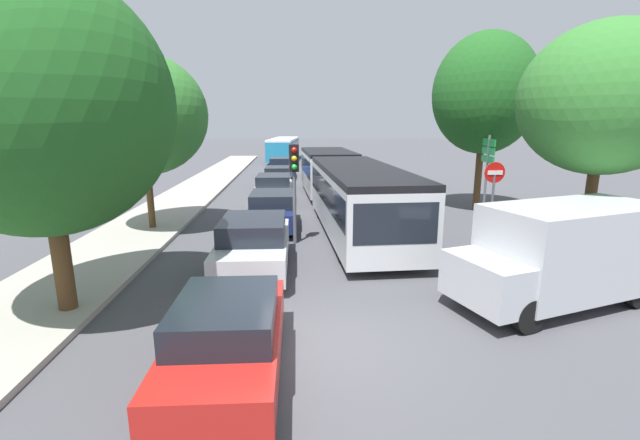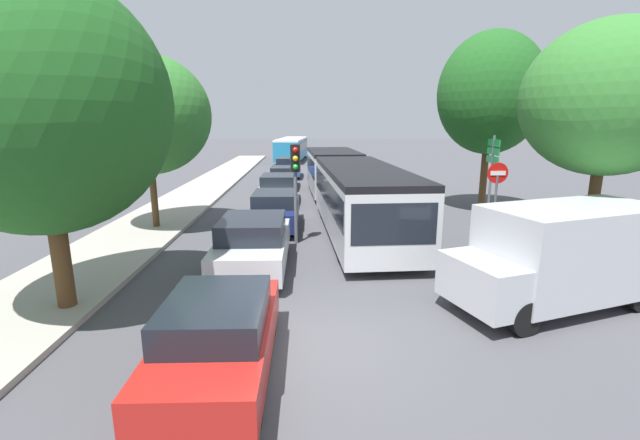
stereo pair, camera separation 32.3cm
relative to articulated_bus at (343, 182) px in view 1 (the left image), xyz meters
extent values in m
plane|color=#47474C|center=(-1.63, -11.72, -1.47)|extent=(200.00, 200.00, 0.00)
cube|color=#9E998E|center=(-8.16, 8.14, -1.40)|extent=(3.20, 49.71, 0.14)
cube|color=silver|center=(0.18, -3.70, -0.16)|extent=(3.03, 9.68, 2.07)
cube|color=black|center=(0.18, -3.70, 0.21)|extent=(3.03, 9.30, 0.91)
cube|color=black|center=(0.18, -3.70, 0.97)|extent=(3.03, 9.68, 0.20)
cube|color=silver|center=(-0.26, 5.36, -0.16)|extent=(2.88, 6.67, 2.07)
cube|color=black|center=(-0.26, 5.36, 0.21)|extent=(2.89, 6.41, 0.91)
cube|color=black|center=(-0.26, 5.36, 0.97)|extent=(2.88, 6.67, 0.20)
cylinder|color=black|center=(-0.08, 1.59, -0.16)|extent=(1.95, 1.10, 1.90)
cube|color=black|center=(0.41, -8.44, 0.09)|extent=(2.26, 0.21, 1.11)
cylinder|color=black|center=(1.41, -6.70, -0.96)|extent=(0.35, 1.02, 1.01)
cylinder|color=black|center=(-0.75, -6.81, -0.96)|extent=(0.35, 1.02, 1.01)
cylinder|color=black|center=(1.11, -0.59, -0.96)|extent=(0.35, 1.02, 1.01)
cylinder|color=black|center=(-1.05, -0.69, -0.96)|extent=(0.35, 1.02, 1.01)
cylinder|color=black|center=(0.82, 5.41, -0.96)|extent=(0.35, 1.02, 1.01)
cylinder|color=black|center=(-1.34, 5.31, -0.96)|extent=(0.35, 1.02, 1.01)
cube|color=teal|center=(-3.25, 28.00, -0.24)|extent=(3.40, 11.25, 1.93)
cube|color=black|center=(-3.25, 28.00, 0.11)|extent=(3.37, 10.70, 0.81)
cube|color=silver|center=(-3.25, 28.00, 0.82)|extent=(3.40, 11.25, 0.19)
cylinder|color=black|center=(-3.96, 31.73, -0.99)|extent=(0.37, 0.98, 0.96)
cylinder|color=black|center=(-1.91, 31.55, -0.99)|extent=(0.37, 0.98, 0.96)
cylinder|color=black|center=(-4.56, 24.78, -0.99)|extent=(0.37, 0.98, 0.96)
cylinder|color=black|center=(-2.51, 24.60, -0.99)|extent=(0.37, 0.98, 0.96)
cube|color=#B21E19|center=(-3.32, -12.59, -0.89)|extent=(1.73, 4.03, 0.65)
cube|color=black|center=(-3.32, -12.69, -0.32)|extent=(1.58, 2.11, 0.50)
cylinder|color=black|center=(-4.02, -11.30, -1.16)|extent=(0.21, 0.61, 0.61)
cylinder|color=black|center=(-2.59, -11.31, -1.16)|extent=(0.21, 0.61, 0.61)
cylinder|color=black|center=(-4.04, -13.87, -1.16)|extent=(0.21, 0.61, 0.61)
cylinder|color=black|center=(-2.61, -13.88, -1.16)|extent=(0.21, 0.61, 0.61)
cube|color=#B7BABF|center=(-3.35, -7.38, -0.84)|extent=(1.90, 4.43, 0.72)
cube|color=black|center=(-3.35, -7.48, -0.21)|extent=(1.74, 2.32, 0.55)
cylinder|color=black|center=(-4.13, -5.96, -1.13)|extent=(0.24, 0.67, 0.67)
cylinder|color=black|center=(-2.56, -5.97, -1.13)|extent=(0.24, 0.67, 0.67)
cylinder|color=black|center=(-4.15, -8.79, -1.13)|extent=(0.24, 0.67, 0.67)
cylinder|color=black|center=(-2.57, -8.80, -1.13)|extent=(0.24, 0.67, 0.67)
cube|color=navy|center=(-3.05, -2.49, -0.87)|extent=(1.81, 4.22, 0.68)
cube|color=black|center=(-3.06, -2.59, -0.27)|extent=(1.65, 2.21, 0.52)
cylinder|color=black|center=(-3.79, -1.14, -1.15)|extent=(0.22, 0.64, 0.64)
cylinder|color=black|center=(-2.30, -1.15, -1.15)|extent=(0.22, 0.64, 0.64)
cylinder|color=black|center=(-3.81, -3.83, -1.15)|extent=(0.22, 0.64, 0.64)
cylinder|color=black|center=(-2.31, -3.84, -1.15)|extent=(0.22, 0.64, 0.64)
cube|color=white|center=(-3.25, 2.93, -0.86)|extent=(1.83, 4.27, 0.69)
cube|color=black|center=(-3.26, 2.83, -0.25)|extent=(1.67, 2.24, 0.53)
cylinder|color=black|center=(-4.00, 4.30, -1.14)|extent=(0.23, 0.65, 0.65)
cylinder|color=black|center=(-2.49, 4.29, -1.14)|extent=(0.23, 0.65, 0.65)
cylinder|color=black|center=(-4.02, 1.57, -1.14)|extent=(0.23, 0.65, 0.65)
cylinder|color=black|center=(-2.51, 1.56, -1.14)|extent=(0.23, 0.65, 0.65)
cube|color=#47474C|center=(-3.23, 8.17, -0.91)|extent=(1.68, 3.91, 0.63)
cube|color=black|center=(-3.23, 8.08, -0.36)|extent=(1.53, 2.05, 0.48)
cylinder|color=black|center=(-3.92, 9.42, -1.17)|extent=(0.21, 0.59, 0.59)
cylinder|color=black|center=(-2.53, 9.41, -1.17)|extent=(0.21, 0.59, 0.59)
cylinder|color=black|center=(-3.93, 6.93, -1.17)|extent=(0.21, 0.59, 0.59)
cylinder|color=black|center=(-2.55, 6.92, -1.17)|extent=(0.21, 0.59, 0.59)
cube|color=#284799|center=(-3.13, 13.56, -0.86)|extent=(1.84, 4.30, 0.69)
cube|color=black|center=(-3.13, 13.45, -0.24)|extent=(1.69, 2.26, 0.53)
cylinder|color=black|center=(-3.89, 14.93, -1.14)|extent=(0.23, 0.65, 0.65)
cylinder|color=black|center=(-2.36, 14.92, -1.14)|extent=(0.23, 0.65, 0.65)
cylinder|color=black|center=(-3.90, 12.19, -1.14)|extent=(0.23, 0.65, 0.65)
cylinder|color=black|center=(-2.38, 12.18, -1.14)|extent=(0.23, 0.65, 0.65)
cube|color=#B7BABF|center=(4.16, -10.02, -0.16)|extent=(4.52, 3.17, 2.00)
cube|color=#B7BABF|center=(1.78, -10.79, -0.63)|extent=(1.44, 2.09, 1.00)
cylinder|color=black|center=(2.42, -11.46, -1.11)|extent=(0.76, 0.45, 0.72)
cylinder|color=black|center=(1.91, -9.87, -1.11)|extent=(0.76, 0.45, 0.72)
cylinder|color=black|center=(5.56, -10.45, -1.11)|extent=(0.76, 0.45, 0.72)
cylinder|color=black|center=(5.05, -8.85, -1.11)|extent=(0.76, 0.45, 0.72)
cylinder|color=#56595E|center=(-2.20, -4.72, 0.23)|extent=(0.12, 0.12, 3.40)
cube|color=black|center=(-2.20, -4.72, 1.48)|extent=(0.34, 0.26, 0.90)
sphere|color=red|center=(-2.19, -4.87, 1.76)|extent=(0.18, 0.18, 0.18)
sphere|color=#EAAD14|center=(-2.19, -4.87, 1.48)|extent=(0.18, 0.18, 0.18)
sphere|color=green|center=(-2.19, -4.87, 1.20)|extent=(0.18, 0.18, 0.18)
cylinder|color=#56595E|center=(4.53, -5.14, -0.27)|extent=(0.08, 0.08, 2.40)
cylinder|color=red|center=(4.53, -5.14, 1.00)|extent=(0.70, 0.03, 0.70)
cube|color=white|center=(4.53, -5.16, 1.00)|extent=(0.50, 0.04, 0.14)
cylinder|color=#56595E|center=(5.81, -1.76, 0.33)|extent=(0.10, 0.10, 3.60)
cube|color=#197A38|center=(5.81, -1.76, 1.83)|extent=(0.20, 1.40, 0.28)
cube|color=#197A38|center=(5.81, -1.76, 1.49)|extent=(0.20, 1.40, 0.28)
cube|color=#197A38|center=(5.81, -1.76, 1.15)|extent=(0.20, 1.40, 0.28)
cylinder|color=#51381E|center=(-7.20, -10.02, -0.22)|extent=(0.38, 0.38, 2.49)
ellipsoid|color=#1E561E|center=(-7.20, -10.02, 3.01)|extent=(5.16, 5.16, 5.29)
ellipsoid|color=#1E561E|center=(-6.62, -10.03, 2.21)|extent=(3.10, 3.10, 2.91)
cylinder|color=#51381E|center=(-7.71, -2.58, -0.11)|extent=(0.25, 0.25, 2.73)
ellipsoid|color=#33752D|center=(-7.71, -2.58, 2.91)|extent=(4.68, 4.68, 4.41)
ellipsoid|color=#33752D|center=(-8.17, -3.06, 2.25)|extent=(2.81, 2.81, 2.43)
cylinder|color=#51381E|center=(6.04, -7.81, 0.14)|extent=(0.30, 0.30, 3.22)
ellipsoid|color=#33752D|center=(6.04, -7.81, 3.25)|extent=(4.34, 4.34, 4.00)
cylinder|color=#51381E|center=(6.48, 0.54, 0.21)|extent=(0.32, 0.32, 3.35)
ellipsoid|color=#1E561E|center=(6.48, 0.54, 3.90)|extent=(4.68, 4.68, 5.38)
ellipsoid|color=#286623|center=(6.20, 0.88, 3.10)|extent=(2.81, 2.81, 2.96)
camera|label=1|loc=(-2.20, -19.07, 2.67)|focal=24.00mm
camera|label=2|loc=(-1.88, -19.08, 2.67)|focal=24.00mm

